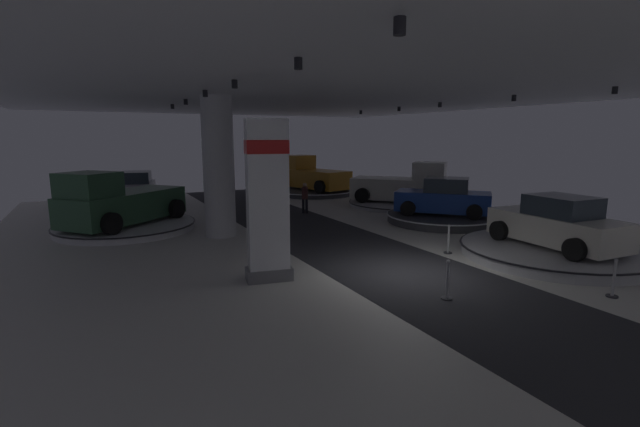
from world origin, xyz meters
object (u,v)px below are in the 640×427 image
(pickup_truck_far_left, at_px, (119,203))
(display_platform_near_right, at_px, (553,251))
(pickup_truck_far_right, at_px, (404,186))
(display_platform_far_left, at_px, (126,226))
(column_left, at_px, (219,167))
(display_car_deep_left, at_px, (136,188))
(display_car_mid_right, at_px, (443,198))
(visitor_walking_near, at_px, (305,196))
(display_car_near_right, at_px, (557,224))
(display_platform_deep_right, at_px, (314,191))
(display_platform_mid_right, at_px, (442,218))
(pickup_truck_deep_right, at_px, (311,176))
(display_platform_far_right, at_px, (398,203))
(brand_sign_pylon, at_px, (267,199))
(display_platform_deep_left, at_px, (137,203))

(pickup_truck_far_left, relative_size, display_platform_near_right, 0.90)
(pickup_truck_far_right, height_order, display_platform_far_left, pickup_truck_far_right)
(column_left, height_order, display_car_deep_left, column_left)
(display_car_mid_right, xyz_separation_m, visitor_walking_near, (-4.65, 5.15, -0.24))
(display_car_mid_right, xyz_separation_m, display_car_near_right, (-0.94, -6.27, -0.02))
(display_platform_deep_right, bearing_deg, display_platform_mid_right, -86.53)
(pickup_truck_deep_right, xyz_separation_m, display_car_near_right, (-0.12, -18.42, -0.13))
(pickup_truck_far_right, bearing_deg, visitor_walking_near, 176.47)
(display_car_near_right, relative_size, visitor_walking_near, 2.72)
(pickup_truck_far_left, bearing_deg, display_platform_far_right, 1.30)
(display_car_near_right, bearing_deg, pickup_truck_deep_right, 89.62)
(column_left, distance_m, display_platform_near_right, 12.45)
(brand_sign_pylon, bearing_deg, pickup_truck_deep_right, 60.04)
(pickup_truck_far_right, bearing_deg, display_platform_near_right, -102.53)
(display_platform_near_right, bearing_deg, visitor_walking_near, 108.04)
(display_platform_far_right, bearing_deg, pickup_truck_deep_right, 106.44)
(pickup_truck_far_right, xyz_separation_m, display_platform_near_right, (-2.45, -11.01, -0.97))
(display_platform_deep_left, relative_size, visitor_walking_near, 3.36)
(pickup_truck_deep_right, height_order, display_platform_near_right, pickup_truck_deep_right)
(display_car_mid_right, height_order, pickup_truck_deep_right, pickup_truck_deep_right)
(display_platform_mid_right, distance_m, display_platform_near_right, 6.33)
(visitor_walking_near, bearing_deg, display_platform_far_right, -1.38)
(column_left, bearing_deg, pickup_truck_far_right, 13.59)
(pickup_truck_far_left, xyz_separation_m, display_platform_near_right, (12.53, -10.91, -1.04))
(display_platform_far_right, distance_m, display_platform_deep_left, 15.17)
(column_left, height_order, pickup_truck_deep_right, column_left)
(display_platform_deep_right, bearing_deg, visitor_walking_near, -120.32)
(pickup_truck_deep_right, relative_size, display_car_deep_left, 1.27)
(pickup_truck_deep_right, xyz_separation_m, display_platform_near_right, (-0.12, -18.39, -1.06))
(display_platform_far_right, xyz_separation_m, display_platform_deep_right, (-2.03, 6.84, 0.05))
(display_platform_near_right, bearing_deg, pickup_truck_far_right, 77.47)
(display_platform_far_left, xyz_separation_m, display_platform_near_right, (12.29, -11.13, 0.03))
(display_platform_deep_right, bearing_deg, display_car_deep_left, 178.84)
(column_left, bearing_deg, display_platform_deep_right, 47.01)
(display_platform_deep_right, relative_size, display_platform_far_left, 1.00)
(display_platform_deep_left, bearing_deg, brand_sign_pylon, -82.99)
(display_platform_deep_right, xyz_separation_m, display_platform_deep_left, (-11.42, 0.20, -0.04))
(pickup_truck_deep_right, height_order, display_platform_deep_left, pickup_truck_deep_right)
(display_platform_deep_left, bearing_deg, display_platform_near_right, -58.48)
(display_platform_deep_right, distance_m, pickup_truck_deep_right, 1.13)
(display_car_near_right, bearing_deg, display_platform_mid_right, 81.67)
(display_car_deep_left, bearing_deg, pickup_truck_far_right, -28.14)
(column_left, bearing_deg, pickup_truck_deep_right, 48.15)
(brand_sign_pylon, relative_size, display_platform_far_right, 0.77)
(display_car_near_right, bearing_deg, display_platform_far_left, 137.75)
(display_platform_far_left, height_order, display_car_near_right, display_car_near_right)
(column_left, distance_m, display_platform_far_left, 5.10)
(display_platform_far_right, relative_size, display_platform_deep_left, 1.07)
(pickup_truck_far_left, distance_m, display_platform_near_right, 16.65)
(display_platform_mid_right, bearing_deg, display_car_mid_right, -47.64)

